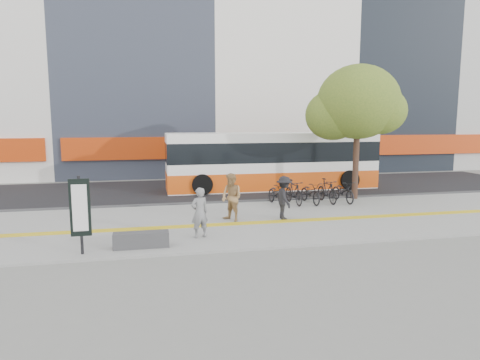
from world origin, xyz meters
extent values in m
plane|color=slate|center=(0.00, 0.00, 0.00)|extent=(120.00, 120.00, 0.00)
cube|color=slate|center=(0.00, 1.50, 0.04)|extent=(40.00, 7.00, 0.08)
cube|color=gold|center=(0.00, 1.00, 0.09)|extent=(40.00, 0.45, 0.01)
cube|color=black|center=(0.00, 9.00, 0.03)|extent=(40.00, 8.00, 0.06)
cube|color=#39393C|center=(0.00, 5.00, 0.07)|extent=(40.00, 0.25, 0.14)
cube|color=#C1370B|center=(2.00, 14.05, 2.00)|extent=(19.00, 0.50, 1.40)
cube|color=#AFAFAA|center=(20.00, 20.00, 13.00)|extent=(16.00, 12.00, 26.00)
cube|color=#C1370B|center=(20.00, 14.05, 2.00)|extent=(15.20, 0.50, 1.40)
cube|color=#39393C|center=(-2.60, -1.20, 0.30)|extent=(1.60, 0.45, 0.45)
cylinder|color=black|center=(-4.20, -1.50, 1.18)|extent=(0.08, 0.08, 2.20)
cube|color=black|center=(-4.20, -1.50, 1.40)|extent=(0.55, 0.08, 1.60)
cube|color=white|center=(-4.20, -1.55, 1.40)|extent=(0.40, 0.02, 1.30)
cylinder|color=#3D251B|center=(7.20, 4.70, 1.68)|extent=(0.28, 0.28, 3.20)
ellipsoid|color=#446321|center=(7.20, 4.70, 4.60)|extent=(3.80, 3.80, 3.42)
ellipsoid|color=#446321|center=(6.20, 5.20, 4.00)|extent=(2.60, 2.60, 2.34)
ellipsoid|color=#446321|center=(8.10, 4.30, 4.20)|extent=(2.40, 2.40, 2.16)
ellipsoid|color=#446321|center=(7.50, 5.50, 5.40)|extent=(2.20, 2.20, 1.98)
cube|color=white|center=(4.24, 8.50, 1.58)|extent=(11.37, 2.37, 3.03)
cube|color=#DD4F10|center=(4.24, 8.50, 0.58)|extent=(11.39, 2.39, 0.95)
cube|color=black|center=(4.24, 8.50, 2.10)|extent=(11.39, 2.39, 1.04)
cylinder|color=black|center=(0.26, 7.32, 0.58)|extent=(1.04, 0.33, 1.04)
cylinder|color=black|center=(0.26, 9.68, 0.58)|extent=(1.04, 0.33, 1.04)
cylinder|color=black|center=(8.22, 7.32, 0.58)|extent=(1.04, 0.33, 1.04)
cylinder|color=black|center=(8.22, 9.68, 0.58)|extent=(1.04, 0.33, 1.04)
imported|color=black|center=(3.12, 4.00, 0.56)|extent=(0.79, 1.89, 0.97)
imported|color=black|center=(3.91, 4.00, 0.62)|extent=(0.65, 1.82, 1.08)
imported|color=black|center=(4.69, 4.00, 0.56)|extent=(0.79, 1.89, 0.97)
imported|color=black|center=(5.48, 4.00, 0.62)|extent=(0.65, 1.82, 1.08)
imported|color=black|center=(6.27, 4.00, 0.56)|extent=(0.79, 1.89, 0.97)
imported|color=black|center=(-0.80, -0.51, 0.88)|extent=(0.68, 0.55, 1.61)
imported|color=#9E794B|center=(0.62, 1.49, 0.96)|extent=(1.03, 1.08, 1.77)
imported|color=black|center=(2.61, 1.36, 0.89)|extent=(0.62, 1.06, 1.63)
camera|label=1|loc=(-2.31, -13.63, 3.79)|focal=31.88mm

